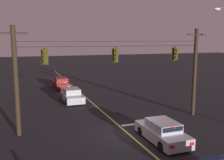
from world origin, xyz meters
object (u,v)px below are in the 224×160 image
Objects in this scene: car_waiting_near_lane at (162,132)px; car_oncoming_trailing at (61,83)px; traffic_light_left_inner at (116,55)px; car_oncoming_lead at (72,96)px; traffic_light_centre at (175,54)px; traffic_light_leftmost at (45,57)px.

car_waiting_near_lane is 0.98× the size of car_oncoming_trailing.
traffic_light_left_inner is 9.66m from car_oncoming_lead.
car_oncoming_trailing is (-6.79, 16.29, -4.66)m from traffic_light_centre.
traffic_light_leftmost reaches higher than car_oncoming_lead.
car_waiting_near_lane is 20.79m from car_oncoming_trailing.
car_waiting_near_lane and car_oncoming_lead have the same top height.
traffic_light_leftmost is 0.28× the size of car_waiting_near_lane.
car_oncoming_trailing is at bearing 112.62° from traffic_light_centre.
traffic_light_leftmost is 1.00× the size of traffic_light_centre.
car_oncoming_lead is 1.00× the size of car_oncoming_trailing.
traffic_light_left_inner reaches higher than car_oncoming_trailing.
traffic_light_leftmost is 17.30m from car_oncoming_trailing.
traffic_light_left_inner is at bearing -78.07° from car_oncoming_lead.
traffic_light_centre is (5.19, 0.00, 0.00)m from traffic_light_left_inner.
car_waiting_near_lane is 12.97m from car_oncoming_lead.
traffic_light_centre is 0.28× the size of car_oncoming_trailing.
traffic_light_centre reaches higher than car_waiting_near_lane.
car_oncoming_lead is (-1.75, 8.28, -4.66)m from traffic_light_left_inner.
car_waiting_near_lane is at bearing -75.29° from car_oncoming_lead.
traffic_light_centre is at bearing -67.38° from car_oncoming_trailing.
traffic_light_centre is at bearing 49.48° from car_waiting_near_lane.
car_oncoming_trailing is at bearing 95.61° from traffic_light_left_inner.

